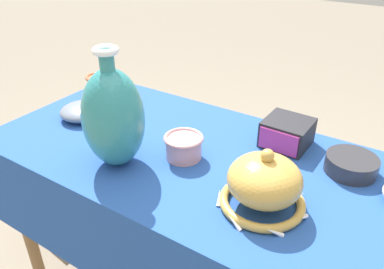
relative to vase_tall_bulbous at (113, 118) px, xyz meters
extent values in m
cylinder|color=olive|center=(-0.43, -0.10, -0.55)|extent=(0.04, 0.04, 0.73)
cylinder|color=olive|center=(-0.43, 0.42, -0.55)|extent=(0.04, 0.04, 0.73)
cube|color=olive|center=(0.17, 0.16, -0.17)|extent=(1.29, 0.61, 0.03)
cube|color=#234C9E|center=(0.17, 0.16, -0.15)|extent=(1.31, 0.63, 0.01)
cube|color=#234C9E|center=(0.17, -0.16, -0.31)|extent=(1.31, 0.01, 0.33)
ellipsoid|color=teal|center=(0.00, 0.00, 0.00)|extent=(0.17, 0.17, 0.28)
cylinder|color=teal|center=(0.00, 0.00, 0.16)|extent=(0.04, 0.04, 0.05)
torus|color=white|center=(0.00, 0.00, 0.19)|extent=(0.07, 0.07, 0.02)
torus|color=gold|center=(0.42, 0.05, -0.13)|extent=(0.21, 0.21, 0.02)
ellipsoid|color=gold|center=(0.42, 0.05, -0.07)|extent=(0.18, 0.18, 0.12)
sphere|color=gold|center=(0.42, 0.05, 0.00)|extent=(0.03, 0.03, 0.03)
cone|color=white|center=(0.53, 0.05, -0.13)|extent=(0.01, 0.04, 0.03)
cone|color=white|center=(0.49, 0.13, -0.13)|extent=(0.04, 0.04, 0.03)
cone|color=white|center=(0.40, 0.15, -0.13)|extent=(0.05, 0.02, 0.03)
cone|color=white|center=(0.33, 0.10, -0.13)|extent=(0.03, 0.05, 0.03)
cone|color=white|center=(0.33, 0.01, -0.13)|extent=(0.03, 0.05, 0.03)
cone|color=white|center=(0.40, -0.05, -0.13)|extent=(0.05, 0.02, 0.03)
cone|color=white|center=(0.49, -0.03, -0.13)|extent=(0.04, 0.04, 0.03)
cube|color=#232328|center=(0.37, 0.36, -0.10)|extent=(0.14, 0.14, 0.08)
cube|color=#B23384|center=(0.37, 0.29, -0.10)|extent=(0.12, 0.01, 0.07)
cylinder|color=#2D2D33|center=(0.57, 0.31, -0.12)|extent=(0.14, 0.14, 0.05)
ellipsoid|color=slate|center=(-0.30, 0.14, -0.12)|extent=(0.16, 0.16, 0.05)
cylinder|color=#D19399|center=(0.14, 0.12, -0.11)|extent=(0.10, 0.10, 0.06)
torus|color=#D19399|center=(0.14, 0.12, -0.08)|extent=(0.12, 0.12, 0.01)
cylinder|color=#BC6642|center=(-0.38, 0.31, -0.11)|extent=(0.08, 0.08, 0.08)
torus|color=#BC6642|center=(-0.38, 0.31, -0.06)|extent=(0.10, 0.10, 0.01)
cube|color=#A37A4C|center=(-0.72, 0.26, -0.82)|extent=(0.33, 0.25, 0.18)
cube|color=olive|center=(-0.72, 0.26, -0.74)|extent=(0.34, 0.27, 0.02)
camera|label=1|loc=(0.66, -0.64, 0.47)|focal=35.00mm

